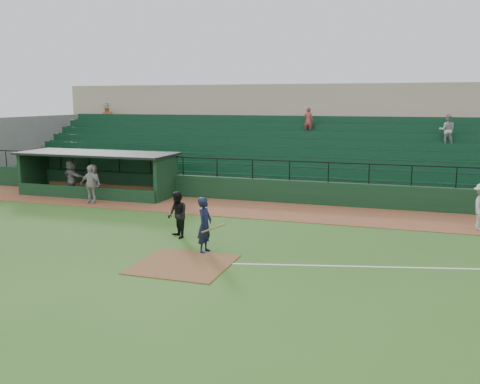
% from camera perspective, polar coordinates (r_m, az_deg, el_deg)
% --- Properties ---
extents(ground, '(90.00, 90.00, 0.00)m').
position_cam_1_polar(ground, '(18.12, -4.94, -6.99)').
color(ground, '#2E581C').
rests_on(ground, ground).
extents(warning_track, '(40.00, 4.00, 0.03)m').
position_cam_1_polar(warning_track, '(25.44, 2.09, -1.95)').
color(warning_track, brown).
rests_on(warning_track, ground).
extents(home_plate_dirt, '(3.00, 3.00, 0.03)m').
position_cam_1_polar(home_plate_dirt, '(17.25, -6.25, -7.85)').
color(home_plate_dirt, brown).
rests_on(home_plate_dirt, ground).
extents(foul_line, '(17.49, 4.44, 0.01)m').
position_cam_1_polar(foul_line, '(17.97, 21.17, -7.78)').
color(foul_line, white).
rests_on(foul_line, ground).
extents(stadium_structure, '(38.00, 13.08, 6.40)m').
position_cam_1_polar(stadium_structure, '(33.24, 6.15, 4.81)').
color(stadium_structure, '#103119').
rests_on(stadium_structure, ground).
extents(dugout, '(8.90, 3.20, 2.42)m').
position_cam_1_polar(dugout, '(30.66, -14.86, 2.27)').
color(dugout, '#103119').
rests_on(dugout, ground).
extents(batter_at_plate, '(1.04, 0.73, 1.97)m').
position_cam_1_polar(batter_at_plate, '(18.28, -3.88, -3.63)').
color(batter_at_plate, black).
rests_on(batter_at_plate, ground).
extents(umpire, '(1.12, 1.11, 1.82)m').
position_cam_1_polar(umpire, '(20.34, -6.87, -2.49)').
color(umpire, black).
rests_on(umpire, ground).
extents(dugout_player_a, '(1.16, 0.53, 1.94)m').
position_cam_1_polar(dugout_player_a, '(27.92, -16.05, 0.79)').
color(dugout_player_a, '#A6A19C').
rests_on(dugout_player_a, warning_track).
extents(dugout_player_b, '(0.96, 0.67, 1.85)m').
position_cam_1_polar(dugout_player_b, '(29.48, -15.78, 1.18)').
color(dugout_player_b, '#9B9691').
rests_on(dugout_player_b, warning_track).
extents(dugout_player_c, '(1.91, 1.29, 1.97)m').
position_cam_1_polar(dugout_player_c, '(30.91, -17.95, 1.58)').
color(dugout_player_c, '#9D9893').
rests_on(dugout_player_c, warning_track).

